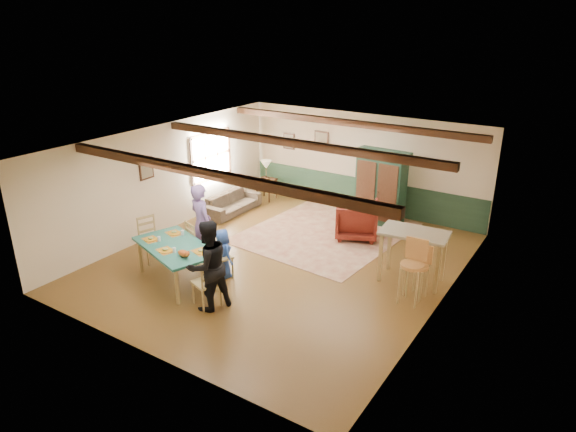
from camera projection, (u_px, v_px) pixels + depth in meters
The scene contains 35 objects.
floor at pixel (283, 261), 11.47m from camera, with size 8.00×8.00×0.00m, color #533717.
wall_back at pixel (363, 163), 14.11m from camera, with size 7.00×0.02×2.70m, color beige.
wall_left at pixel (165, 178), 12.74m from camera, with size 0.02×8.00×2.70m, color beige.
wall_right at pixel (445, 241), 9.21m from camera, with size 0.02×8.00×2.70m, color beige.
ceiling at pixel (283, 142), 10.48m from camera, with size 7.00×8.00×0.02m, color white.
wainscot_back at pixel (361, 194), 14.42m from camera, with size 6.95×0.03×0.90m, color #203A28.
ceiling_beam_front at pixel (208, 174), 8.72m from camera, with size 6.95×0.16×0.16m, color black.
ceiling_beam_mid at pixel (293, 143), 10.83m from camera, with size 6.95×0.16×0.16m, color black.
ceiling_beam_back at pixel (348, 123), 12.86m from camera, with size 6.95×0.16×0.16m, color black.
window_left at pixel (211, 156), 13.98m from camera, with size 0.06×1.60×1.30m, color white, non-canonical shape.
picture_left_wall at pixel (146, 169), 12.11m from camera, with size 0.04×0.42×0.52m, color tan, non-canonical shape.
picture_back_a at pixel (321, 141), 14.57m from camera, with size 0.45×0.04×0.55m, color tan, non-canonical shape.
picture_back_b at pixel (289, 141), 15.18m from camera, with size 0.38×0.04×0.48m, color tan, non-canonical shape.
dining_table at pixel (177, 263), 10.48m from camera, with size 1.90×1.06×0.79m, color #1F6559, non-canonical shape.
dining_chair_far_left at pixel (199, 242), 11.19m from camera, with size 0.44×0.46×1.00m, color #A08650, non-canonical shape.
dining_chair_far_right at pixel (219, 256), 10.57m from camera, with size 0.44×0.46×1.00m, color #A08650, non-canonical shape.
dining_chair_end_left at pixel (151, 240), 11.33m from camera, with size 0.44×0.46×1.00m, color #A08650, non-canonical shape.
dining_chair_end_right at pixel (206, 281), 9.55m from camera, with size 0.44×0.46×1.00m, color #A08650, non-canonical shape.
person_man at pixel (202, 224), 11.09m from camera, with size 0.66×0.44×1.82m, color #7D5FA4.
person_woman at pixel (208, 266), 9.34m from camera, with size 0.85×0.66×1.74m, color black.
person_child at pixel (223, 253), 10.61m from camera, with size 0.52×0.34×1.06m, color #294BA5.
cat at pixel (184, 253), 9.81m from camera, with size 0.38×0.15×0.19m, color #D85E26, non-canonical shape.
place_setting_near_left at pixel (151, 237), 10.59m from camera, with size 0.42×0.32×0.11m, color orange, non-canonical shape.
place_setting_near_center at pixel (165, 248), 10.09m from camera, with size 0.42×0.32×0.11m, color orange, non-canonical shape.
place_setting_far_left at pixel (174, 231), 10.89m from camera, with size 0.42×0.32×0.11m, color orange, non-canonical shape.
place_setting_far_right at pixel (201, 249), 10.04m from camera, with size 0.42×0.32×0.11m, color orange, non-canonical shape.
area_rug at pixel (326, 232), 12.99m from camera, with size 3.44×4.08×0.01m, color beige.
armoire at pixel (381, 188), 13.25m from camera, with size 1.38×0.55×1.95m, color black.
armchair at pixel (357, 220), 12.56m from camera, with size 0.98×1.01×0.92m, color #4A110E.
sofa at pixel (232, 203), 14.24m from camera, with size 1.85×0.72×0.54m, color #3D3226.
end_table at pixel (266, 189), 15.23m from camera, with size 0.51×0.51×0.62m, color black, non-canonical shape.
table_lamp at pixel (266, 170), 15.01m from camera, with size 0.32×0.32×0.57m, color #D7C18B, non-canonical shape.
counter_table at pixel (412, 256), 10.43m from camera, with size 1.32×0.77×1.10m, color tan, non-canonical shape.
bar_stool_left at pixel (412, 272), 9.61m from camera, with size 0.44×0.49×1.26m, color tan, non-canonical shape.
bar_stool_right at pixel (418, 272), 9.82m from camera, with size 0.38×0.41×1.06m, color tan, non-canonical shape.
Camera 1 is at (5.68, -8.61, 5.12)m, focal length 32.00 mm.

